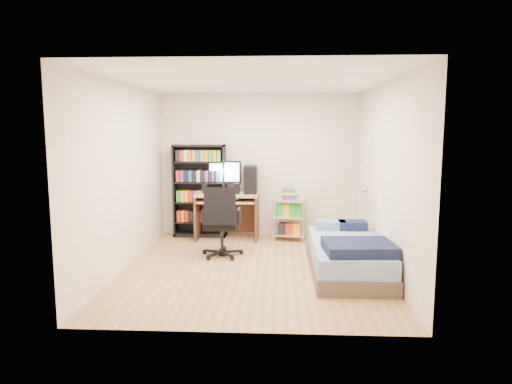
# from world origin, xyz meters

# --- Properties ---
(room) EXTENTS (3.58, 4.08, 2.58)m
(room) POSITION_xyz_m (0.00, 0.00, 1.25)
(room) COLOR tan
(room) RESTS_ON ground
(media_shelf) EXTENTS (0.91, 0.30, 1.68)m
(media_shelf) POSITION_xyz_m (-1.05, 1.84, 0.83)
(media_shelf) COLOR black
(media_shelf) RESTS_ON room
(computer_desk) EXTENTS (1.06, 0.62, 1.34)m
(computer_desk) POSITION_xyz_m (-0.44, 1.71, 0.72)
(computer_desk) COLOR tan
(computer_desk) RESTS_ON room
(office_chair) EXTENTS (0.63, 0.63, 1.06)m
(office_chair) POSITION_xyz_m (-0.50, 0.54, 0.34)
(office_chair) COLOR black
(office_chair) RESTS_ON room
(wire_cart) EXTENTS (0.60, 0.47, 0.87)m
(wire_cart) POSITION_xyz_m (0.53, 1.63, 0.57)
(wire_cart) COLOR white
(wire_cart) RESTS_ON room
(bed) EXTENTS (0.95, 1.91, 0.54)m
(bed) POSITION_xyz_m (1.26, -0.15, 0.24)
(bed) COLOR brown
(bed) RESTS_ON room
(door) EXTENTS (0.12, 0.80, 2.00)m
(door) POSITION_xyz_m (1.72, 1.35, 1.00)
(door) COLOR silver
(door) RESTS_ON room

